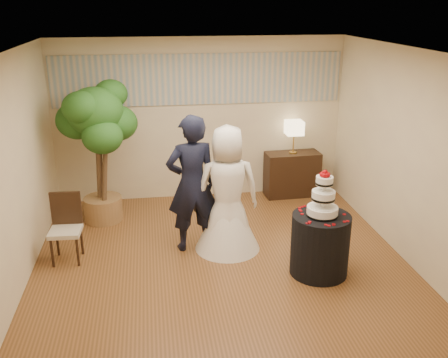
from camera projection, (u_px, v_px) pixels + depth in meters
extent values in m
cube|color=brown|center=(221.00, 262.00, 6.80)|extent=(5.00, 5.00, 0.00)
cube|color=white|center=(221.00, 51.00, 5.85)|extent=(5.00, 5.00, 0.00)
cube|color=beige|center=(200.00, 120.00, 8.65)|extent=(5.00, 0.06, 2.80)
cube|color=beige|center=(266.00, 260.00, 4.00)|extent=(5.00, 0.06, 2.80)
cube|color=beige|center=(15.00, 174.00, 5.97)|extent=(0.06, 5.00, 2.80)
cube|color=beige|center=(405.00, 155.00, 6.68)|extent=(0.06, 5.00, 2.80)
cube|color=#A3A59A|center=(200.00, 79.00, 8.39)|extent=(4.90, 0.02, 0.85)
imported|color=black|center=(192.00, 184.00, 6.86)|extent=(0.78, 0.58, 1.95)
imported|color=white|center=(228.00, 189.00, 6.87)|extent=(0.95, 0.95, 1.80)
cylinder|color=black|center=(320.00, 245.00, 6.40)|extent=(0.89, 0.89, 0.81)
cube|color=black|center=(292.00, 174.00, 8.99)|extent=(0.98, 0.46, 0.80)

